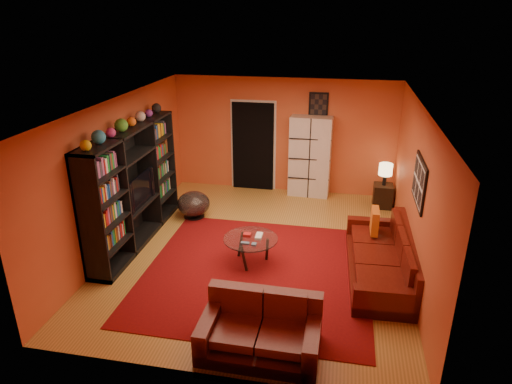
% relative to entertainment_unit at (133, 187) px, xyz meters
% --- Properties ---
extents(floor, '(6.00, 6.00, 0.00)m').
position_rel_entertainment_unit_xyz_m(floor, '(2.27, 0.00, -1.05)').
color(floor, olive).
rests_on(floor, ground).
extents(ceiling, '(6.00, 6.00, 0.00)m').
position_rel_entertainment_unit_xyz_m(ceiling, '(2.27, 0.00, 1.55)').
color(ceiling, white).
rests_on(ceiling, wall_back).
extents(wall_back, '(6.00, 0.00, 6.00)m').
position_rel_entertainment_unit_xyz_m(wall_back, '(2.27, 3.00, 0.25)').
color(wall_back, '#C4502B').
rests_on(wall_back, floor).
extents(wall_front, '(6.00, 0.00, 6.00)m').
position_rel_entertainment_unit_xyz_m(wall_front, '(2.27, -3.00, 0.25)').
color(wall_front, '#C4502B').
rests_on(wall_front, floor).
extents(wall_left, '(0.00, 6.00, 6.00)m').
position_rel_entertainment_unit_xyz_m(wall_left, '(-0.23, 0.00, 0.25)').
color(wall_left, '#C4502B').
rests_on(wall_left, floor).
extents(wall_right, '(0.00, 6.00, 6.00)m').
position_rel_entertainment_unit_xyz_m(wall_right, '(4.78, 0.00, 0.25)').
color(wall_right, '#C4502B').
rests_on(wall_right, floor).
extents(rug, '(3.60, 3.60, 0.01)m').
position_rel_entertainment_unit_xyz_m(rug, '(2.38, -0.70, -1.04)').
color(rug, '#5A0A0D').
rests_on(rug, floor).
extents(doorway, '(0.95, 0.10, 2.04)m').
position_rel_entertainment_unit_xyz_m(doorway, '(1.57, 2.96, -0.03)').
color(doorway, black).
rests_on(doorway, floor).
extents(wall_art_right, '(0.03, 1.00, 0.70)m').
position_rel_entertainment_unit_xyz_m(wall_art_right, '(4.75, -0.30, 0.55)').
color(wall_art_right, black).
rests_on(wall_art_right, wall_right).
extents(wall_art_back, '(0.42, 0.03, 0.52)m').
position_rel_entertainment_unit_xyz_m(wall_art_back, '(3.02, 2.98, 1.00)').
color(wall_art_back, black).
rests_on(wall_art_back, wall_back).
extents(entertainment_unit, '(0.45, 3.00, 2.10)m').
position_rel_entertainment_unit_xyz_m(entertainment_unit, '(0.00, 0.00, 0.00)').
color(entertainment_unit, black).
rests_on(entertainment_unit, floor).
extents(tv, '(0.97, 0.13, 0.56)m').
position_rel_entertainment_unit_xyz_m(tv, '(0.05, 0.01, -0.05)').
color(tv, black).
rests_on(tv, entertainment_unit).
extents(sofa, '(1.09, 2.45, 0.85)m').
position_rel_entertainment_unit_xyz_m(sofa, '(4.42, -0.38, -0.77)').
color(sofa, '#460D09').
rests_on(sofa, rug).
extents(loveseat, '(1.48, 0.90, 0.85)m').
position_rel_entertainment_unit_xyz_m(loveseat, '(2.76, -2.42, -0.76)').
color(loveseat, '#460D09').
rests_on(loveseat, rug).
extents(throw_pillow, '(0.12, 0.42, 0.42)m').
position_rel_entertainment_unit_xyz_m(throw_pillow, '(4.22, 0.29, -0.42)').
color(throw_pillow, orange).
rests_on(throw_pillow, sofa).
extents(coffee_table, '(0.90, 0.90, 0.45)m').
position_rel_entertainment_unit_xyz_m(coffee_table, '(2.21, -0.42, -0.64)').
color(coffee_table, silver).
rests_on(coffee_table, floor).
extents(storage_cabinet, '(0.93, 0.46, 1.82)m').
position_rel_entertainment_unit_xyz_m(storage_cabinet, '(2.91, 2.80, -0.14)').
color(storage_cabinet, silver).
rests_on(storage_cabinet, floor).
extents(bowl_chair, '(0.66, 0.66, 0.54)m').
position_rel_entertainment_unit_xyz_m(bowl_chair, '(0.71, 1.12, -0.76)').
color(bowl_chair, black).
rests_on(bowl_chair, floor).
extents(side_table, '(0.40, 0.40, 0.50)m').
position_rel_entertainment_unit_xyz_m(side_table, '(4.53, 2.41, -0.80)').
color(side_table, black).
rests_on(side_table, floor).
extents(table_lamp, '(0.28, 0.28, 0.47)m').
position_rel_entertainment_unit_xyz_m(table_lamp, '(4.52, 2.41, -0.22)').
color(table_lamp, black).
rests_on(table_lamp, side_table).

